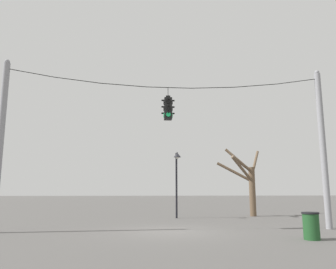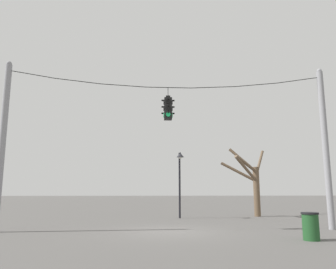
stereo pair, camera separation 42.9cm
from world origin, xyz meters
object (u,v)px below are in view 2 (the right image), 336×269
Objects in this scene: utility_pole_right at (325,146)px; bare_tree at (252,180)px; utility_pole_left at (2,143)px; trash_bin at (311,226)px; traffic_light_near_right_pole at (168,108)px; street_lamp at (180,169)px.

utility_pole_right reaches higher than bare_tree.
trash_bin is (11.68, -2.99, -3.17)m from utility_pole_left.
traffic_light_near_right_pole is (7.03, -0.00, 1.63)m from utility_pole_left.
traffic_light_near_right_pole is 6.61m from street_lamp.
street_lamp is at bearing 134.41° from utility_pole_right.
street_lamp is 0.88× the size of bare_tree.
utility_pole_right is (14.12, 0.00, 0.00)m from utility_pole_left.
utility_pole_right is at bearing -82.46° from bare_tree.
traffic_light_near_right_pole reaches higher than bare_tree.
traffic_light_near_right_pole is at bearing 147.29° from trash_bin.
utility_pole_left is 1.82× the size of street_lamp.
trash_bin is at bearing -14.35° from utility_pole_left.
street_lamp is at bearing 111.21° from trash_bin.
utility_pole_right is 4.99m from trash_bin.
utility_pole_left is at bearing 165.65° from trash_bin.
bare_tree reaches higher than trash_bin.
utility_pole_left is 14.12m from utility_pole_right.
bare_tree is (6.11, 7.46, -2.90)m from traffic_light_near_right_pole.
utility_pole_left is 1.59× the size of bare_tree.
traffic_light_near_right_pole is 7.32m from trash_bin.
trash_bin is at bearing -129.28° from utility_pole_right.
traffic_light_near_right_pole reaches higher than street_lamp.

